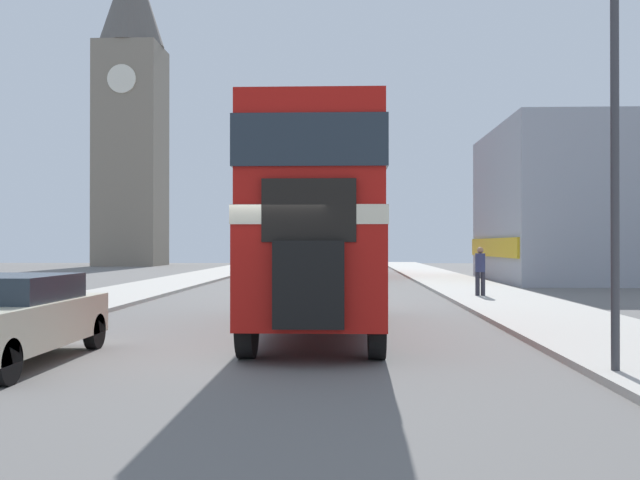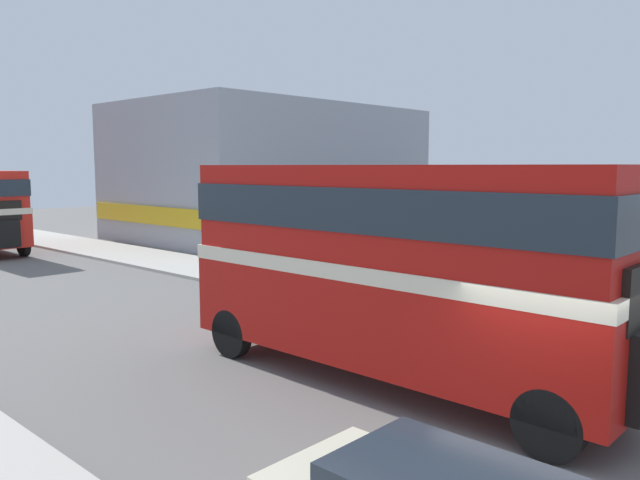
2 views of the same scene
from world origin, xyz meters
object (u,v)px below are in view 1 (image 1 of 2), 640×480
object	(u,v)px
street_lamp	(615,98)
pedestrian_walking	(480,268)
church_tower	(131,102)
double_decker_bus	(320,213)
car_parked_near	(8,317)
bus_distant	(356,235)

from	to	relation	value
street_lamp	pedestrian_walking	bearing A→B (deg)	86.68
church_tower	double_decker_bus	bearing A→B (deg)	-68.51
car_parked_near	street_lamp	bearing A→B (deg)	-5.77
double_decker_bus	bus_distant	xyz separation A→B (m)	(1.17, 28.01, -0.13)
double_decker_bus	car_parked_near	world-z (taller)	double_decker_bus
car_parked_near	double_decker_bus	bearing A→B (deg)	42.61
double_decker_bus	street_lamp	bearing A→B (deg)	-50.68
double_decker_bus	street_lamp	size ratio (longest dim) A/B	1.61
street_lamp	bus_distant	bearing A→B (deg)	95.45
bus_distant	church_tower	distance (m)	30.25
car_parked_near	church_tower	xyz separation A→B (m)	(-13.86, 51.74, 13.91)
bus_distant	street_lamp	xyz separation A→B (m)	(3.18, -33.33, 1.51)
street_lamp	church_tower	bearing A→B (deg)	113.59
bus_distant	street_lamp	world-z (taller)	street_lamp
pedestrian_walking	church_tower	xyz separation A→B (m)	(-23.84, 38.00, 13.57)
pedestrian_walking	double_decker_bus	bearing A→B (deg)	-119.11
bus_distant	car_parked_near	xyz separation A→B (m)	(-5.95, -32.41, -1.71)
double_decker_bus	car_parked_near	xyz separation A→B (m)	(-4.78, -4.39, -1.84)
car_parked_near	pedestrian_walking	size ratio (longest dim) A/B	2.53
car_parked_near	street_lamp	size ratio (longest dim) A/B	0.73
double_decker_bus	street_lamp	distance (m)	7.01
street_lamp	church_tower	world-z (taller)	church_tower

